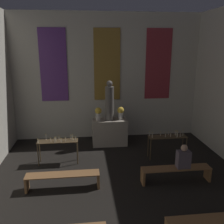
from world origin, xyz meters
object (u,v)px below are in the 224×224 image
candle_rack_left (58,144)px  person_seated (183,158)px  flower_vase_right (121,112)px  altar (110,132)px  pew_back_left (63,178)px  statue (110,102)px  pew_second_right (215,224)px  candle_rack_right (168,139)px  flower_vase_left (98,113)px  pew_back_right (176,171)px

candle_rack_left → person_seated: bearing=-23.6°
flower_vase_right → candle_rack_left: bearing=-148.4°
altar → pew_back_left: (-1.54, -2.90, -0.18)m
statue → flower_vase_right: (0.42, 0.00, -0.40)m
pew_second_right → candle_rack_right: bearing=85.9°
flower_vase_left → pew_second_right: (1.96, -5.00, -0.95)m
candle_rack_left → pew_back_right: candle_rack_left is taller
altar → flower_vase_right: (0.42, 0.00, 0.77)m
pew_second_right → pew_back_right: (0.00, 2.11, 0.00)m
pew_back_left → pew_back_right: size_ratio=1.00×
flower_vase_left → candle_rack_left: flower_vase_left is taller
candle_rack_left → person_seated: 3.84m
flower_vase_left → candle_rack_right: bearing=-31.5°
altar → flower_vase_left: size_ratio=2.68×
pew_back_left → person_seated: person_seated is taller
flower_vase_right → candle_rack_right: (1.38, -1.36, -0.62)m
candle_rack_right → pew_second_right: size_ratio=0.66×
candle_rack_left → pew_second_right: candle_rack_left is taller
statue → flower_vase_left: statue is taller
flower_vase_right → pew_back_left: 3.62m
flower_vase_left → pew_back_left: (-1.12, -2.90, -0.95)m
statue → pew_second_right: size_ratio=0.76×
pew_back_left → pew_back_right: same height
statue → flower_vase_left: 0.58m
statue → altar: bearing=0.0°
altar → pew_back_right: 3.29m
candle_rack_left → pew_back_right: (3.33, -1.54, -0.34)m
statue → pew_back_right: size_ratio=0.76×
altar → pew_back_left: bearing=-118.0°
pew_back_right → pew_second_right: bearing=-90.0°
candle_rack_right → pew_back_left: bearing=-155.3°
pew_second_right → person_seated: size_ratio=2.88×
statue → candle_rack_left: statue is taller
statue → flower_vase_left: size_ratio=3.04×
statue → pew_second_right: bearing=-72.9°
candle_rack_left → pew_back_left: size_ratio=0.66×
flower_vase_left → candle_rack_left: size_ratio=0.38×
candle_rack_right → pew_back_right: 1.59m
candle_rack_right → altar: bearing=142.9°
flower_vase_left → pew_second_right: 5.46m
statue → pew_second_right: 5.41m
statue → candle_rack_right: statue is taller
flower_vase_left → pew_back_left: bearing=-111.2°
candle_rack_right → pew_back_right: (-0.26, -1.54, -0.34)m
statue → pew_back_right: (1.54, -2.90, -1.35)m
person_seated → candle_rack_left: bearing=156.4°
statue → candle_rack_left: 2.47m
flower_vase_left → pew_back_left: flower_vase_left is taller
person_seated → flower_vase_right: bearing=114.3°
flower_vase_right → pew_back_left: (-1.96, -2.90, -0.95)m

